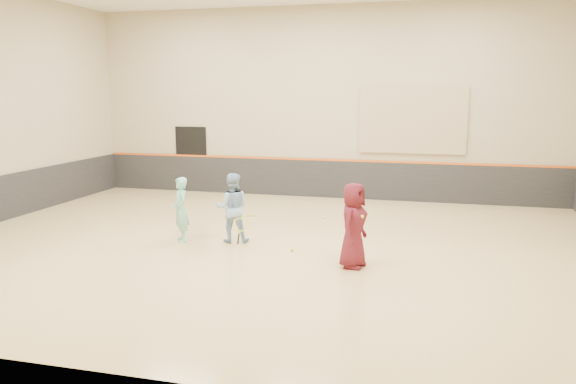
% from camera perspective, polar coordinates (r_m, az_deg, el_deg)
% --- Properties ---
extents(room, '(15.04, 12.04, 6.22)m').
position_cam_1_polar(room, '(12.32, -1.98, -1.79)').
color(room, tan).
rests_on(room, ground).
extents(wainscot_back, '(14.90, 0.04, 1.20)m').
position_cam_1_polar(wainscot_back, '(18.07, 3.39, 1.35)').
color(wainscot_back, '#232326').
rests_on(wainscot_back, floor).
extents(accent_stripe, '(14.90, 0.03, 0.06)m').
position_cam_1_polar(accent_stripe, '(17.97, 3.40, 3.30)').
color(accent_stripe, '#D85914').
rests_on(accent_stripe, wall_back).
extents(acoustic_panel, '(3.20, 0.08, 2.00)m').
position_cam_1_polar(acoustic_panel, '(17.54, 12.52, 7.10)').
color(acoustic_panel, tan).
rests_on(acoustic_panel, wall_back).
extents(doorway, '(1.10, 0.05, 2.20)m').
position_cam_1_polar(doorway, '(19.37, -9.78, 3.31)').
color(doorway, black).
rests_on(doorway, floor).
extents(girl, '(0.61, 0.64, 1.47)m').
position_cam_1_polar(girl, '(12.89, -10.84, -1.78)').
color(girl, '#7FDDC7').
rests_on(girl, floor).
extents(instructor, '(0.90, 0.78, 1.57)m').
position_cam_1_polar(instructor, '(12.70, -5.70, -1.60)').
color(instructor, '#90B5DE').
rests_on(instructor, floor).
extents(young_man, '(0.70, 0.91, 1.66)m').
position_cam_1_polar(young_man, '(10.87, 6.66, -3.38)').
color(young_man, '#5A1520').
rests_on(young_man, floor).
extents(held_racket, '(0.35, 0.35, 0.65)m').
position_cam_1_polar(held_racket, '(12.30, -4.89, -3.34)').
color(held_racket, yellow).
rests_on(held_racket, instructor).
extents(spare_racket, '(0.77, 0.77, 0.15)m').
position_cam_1_polar(spare_racket, '(15.23, -3.79, -2.34)').
color(spare_racket, '#A5D12D').
rests_on(spare_racket, floor).
extents(ball_under_racket, '(0.07, 0.07, 0.07)m').
position_cam_1_polar(ball_under_racket, '(12.02, 0.42, -5.92)').
color(ball_under_racket, '#CDD631').
rests_on(ball_under_racket, floor).
extents(ball_in_hand, '(0.07, 0.07, 0.07)m').
position_cam_1_polar(ball_in_hand, '(10.61, 7.55, -2.49)').
color(ball_in_hand, yellow).
rests_on(ball_in_hand, young_man).
extents(ball_beside_spare, '(0.07, 0.07, 0.07)m').
position_cam_1_polar(ball_beside_spare, '(15.07, 3.68, -2.62)').
color(ball_beside_spare, yellow).
rests_on(ball_beside_spare, floor).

